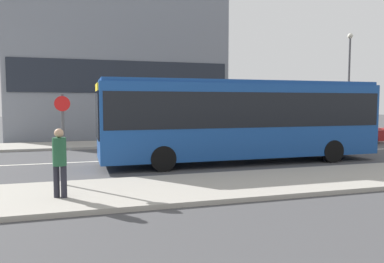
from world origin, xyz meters
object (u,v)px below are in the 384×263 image
(city_bus, at_px, (242,116))
(pedestrian_near_stop, at_px, (60,158))
(parked_car_0, at_px, (346,133))
(street_lamp, at_px, (349,75))
(bus_stop_sign, at_px, (63,132))

(city_bus, bearing_deg, pedestrian_near_stop, -147.68)
(city_bus, relative_size, parked_car_0, 2.80)
(city_bus, xyz_separation_m, street_lamp, (11.41, 7.38, 2.52))
(pedestrian_near_stop, xyz_separation_m, bus_stop_sign, (0.04, 1.51, 0.55))
(parked_car_0, height_order, bus_stop_sign, bus_stop_sign)
(pedestrian_near_stop, bearing_deg, bus_stop_sign, 114.32)
(city_bus, height_order, bus_stop_sign, city_bus)
(bus_stop_sign, bearing_deg, pedestrian_near_stop, -91.50)
(city_bus, relative_size, bus_stop_sign, 4.50)
(pedestrian_near_stop, bearing_deg, street_lamp, 58.71)
(pedestrian_near_stop, distance_m, bus_stop_sign, 1.60)
(city_bus, xyz_separation_m, bus_stop_sign, (-7.07, -3.09, -0.30))
(city_bus, bearing_deg, street_lamp, 32.33)
(bus_stop_sign, bearing_deg, parked_car_0, 26.61)
(city_bus, height_order, pedestrian_near_stop, city_bus)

